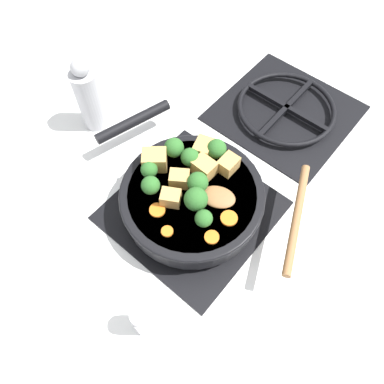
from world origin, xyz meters
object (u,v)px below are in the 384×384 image
(wooden_spoon, at_px, (262,208))
(pepper_mill, at_px, (89,97))
(salt_shaker, at_px, (143,320))
(skillet_pan, at_px, (191,197))

(wooden_spoon, height_order, pepper_mill, pepper_mill)
(salt_shaker, bearing_deg, skillet_pan, 110.92)
(skillet_pan, bearing_deg, salt_shaker, -69.08)
(skillet_pan, relative_size, wooden_spoon, 1.73)
(skillet_pan, distance_m, salt_shaker, 0.25)
(pepper_mill, bearing_deg, skillet_pan, -6.21)
(skillet_pan, height_order, salt_shaker, salt_shaker)
(wooden_spoon, xyz_separation_m, pepper_mill, (-0.46, -0.02, -0.00))
(wooden_spoon, bearing_deg, salt_shaker, -97.83)
(skillet_pan, height_order, pepper_mill, pepper_mill)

